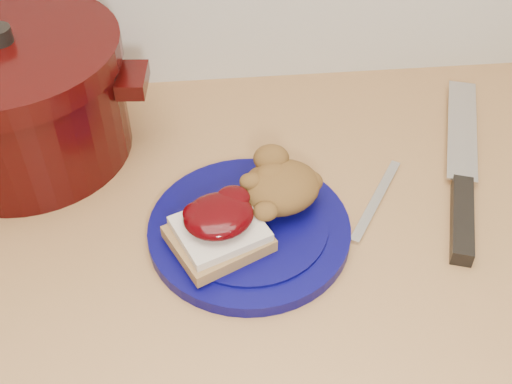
{
  "coord_description": "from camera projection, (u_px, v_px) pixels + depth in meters",
  "views": [
    {
      "loc": [
        -0.01,
        0.96,
        1.47
      ],
      "look_at": [
        0.04,
        1.49,
        0.95
      ],
      "focal_mm": 45.0,
      "sensor_mm": 36.0,
      "label": 1
    }
  ],
  "objects": [
    {
      "name": "chef_knife",
      "position": [
        462.0,
        191.0,
        0.8
      ],
      "size": [
        0.14,
        0.35,
        0.02
      ],
      "rotation": [
        0.0,
        0.0,
        1.25
      ],
      "color": "black",
      "rests_on": "wood_countertop"
    },
    {
      "name": "stuffing_mound",
      "position": [
        280.0,
        187.0,
        0.76
      ],
      "size": [
        0.12,
        0.11,
        0.05
      ],
      "primitive_type": "ellipsoid",
      "rotation": [
        0.0,
        0.0,
        0.35
      ],
      "color": "brown",
      "rests_on": "plate"
    },
    {
      "name": "dutch_oven",
      "position": [
        17.0,
        97.0,
        0.82
      ],
      "size": [
        0.34,
        0.31,
        0.18
      ],
      "rotation": [
        0.0,
        0.0,
        -0.09
      ],
      "color": "black",
      "rests_on": "wood_countertop"
    },
    {
      "name": "sandwich",
      "position": [
        219.0,
        228.0,
        0.71
      ],
      "size": [
        0.13,
        0.12,
        0.05
      ],
      "rotation": [
        0.0,
        0.0,
        0.35
      ],
      "color": "olive",
      "rests_on": "plate"
    },
    {
      "name": "plate",
      "position": [
        249.0,
        230.0,
        0.76
      ],
      "size": [
        0.31,
        0.31,
        0.02
      ],
      "primitive_type": "cylinder",
      "rotation": [
        0.0,
        0.0,
        0.35
      ],
      "color": "#060445",
      "rests_on": "wood_countertop"
    },
    {
      "name": "butter_knife",
      "position": [
        376.0,
        199.0,
        0.8
      ],
      "size": [
        0.09,
        0.14,
        0.0
      ],
      "primitive_type": "cube",
      "rotation": [
        0.0,
        0.0,
        1.0
      ],
      "color": "silver",
      "rests_on": "wood_countertop"
    }
  ]
}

